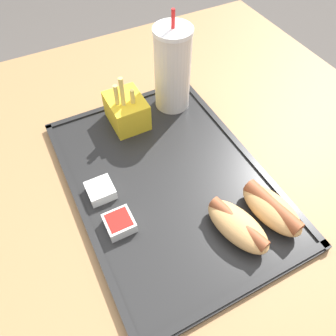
% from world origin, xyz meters
% --- Properties ---
extents(ground_plane, '(8.00, 8.00, 0.00)m').
position_xyz_m(ground_plane, '(0.00, 0.00, 0.00)').
color(ground_plane, '#4C4742').
extents(dining_table, '(1.07, 1.15, 0.77)m').
position_xyz_m(dining_table, '(0.00, 0.00, 0.39)').
color(dining_table, olive).
rests_on(dining_table, ground_plane).
extents(food_tray, '(0.47, 0.34, 0.01)m').
position_xyz_m(food_tray, '(-0.00, 0.04, 0.78)').
color(food_tray, black).
rests_on(food_tray, dining_table).
extents(soda_cup, '(0.08, 0.08, 0.21)m').
position_xyz_m(soda_cup, '(-0.18, 0.14, 0.87)').
color(soda_cup, silver).
rests_on(soda_cup, food_tray).
extents(hot_dog_far, '(0.13, 0.08, 0.04)m').
position_xyz_m(hot_dog_far, '(0.14, 0.15, 0.80)').
color(hot_dog_far, tan).
rests_on(hot_dog_far, food_tray).
extents(hot_dog_near, '(0.13, 0.08, 0.04)m').
position_xyz_m(hot_dog_near, '(0.14, 0.09, 0.80)').
color(hot_dog_near, tan).
rests_on(hot_dog_near, food_tray).
extents(fries_carton, '(0.09, 0.07, 0.12)m').
position_xyz_m(fries_carton, '(-0.17, 0.03, 0.82)').
color(fries_carton, gold).
rests_on(fries_carton, food_tray).
extents(sauce_cup_mayo, '(0.05, 0.05, 0.02)m').
position_xyz_m(sauce_cup_mayo, '(-0.03, -0.08, 0.79)').
color(sauce_cup_mayo, silver).
rests_on(sauce_cup_mayo, food_tray).
extents(sauce_cup_ketchup, '(0.05, 0.05, 0.02)m').
position_xyz_m(sauce_cup_ketchup, '(0.05, -0.08, 0.79)').
color(sauce_cup_ketchup, silver).
rests_on(sauce_cup_ketchup, food_tray).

